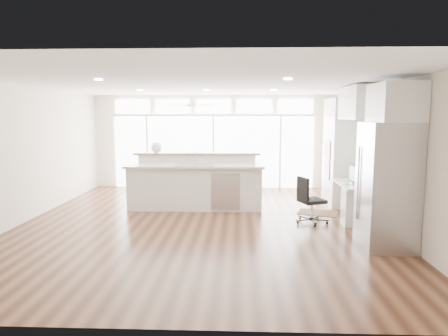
{
  "coord_description": "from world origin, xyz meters",
  "views": [
    {
      "loc": [
        0.77,
        -7.67,
        2.09
      ],
      "look_at": [
        0.44,
        0.6,
        1.02
      ],
      "focal_mm": 32.0,
      "sensor_mm": 36.0,
      "label": 1
    }
  ],
  "objects": [
    {
      "name": "floor",
      "position": [
        0.0,
        0.0,
        -0.01
      ],
      "size": [
        7.0,
        8.0,
        0.02
      ],
      "primitive_type": "cube",
      "color": "#3C2012",
      "rests_on": "ground"
    },
    {
      "name": "ceiling",
      "position": [
        0.0,
        0.0,
        2.7
      ],
      "size": [
        7.0,
        8.0,
        0.02
      ],
      "primitive_type": "cube",
      "color": "white",
      "rests_on": "wall_back"
    },
    {
      "name": "wall_back",
      "position": [
        0.0,
        4.0,
        1.35
      ],
      "size": [
        7.0,
        0.04,
        2.7
      ],
      "primitive_type": "cube",
      "color": "silver",
      "rests_on": "floor"
    },
    {
      "name": "wall_front",
      "position": [
        0.0,
        -4.0,
        1.35
      ],
      "size": [
        7.0,
        0.04,
        2.7
      ],
      "primitive_type": "cube",
      "color": "silver",
      "rests_on": "floor"
    },
    {
      "name": "wall_left",
      "position": [
        -3.5,
        0.0,
        1.35
      ],
      "size": [
        0.04,
        8.0,
        2.7
      ],
      "primitive_type": "cube",
      "color": "silver",
      "rests_on": "floor"
    },
    {
      "name": "wall_right",
      "position": [
        3.5,
        0.0,
        1.35
      ],
      "size": [
        0.04,
        8.0,
        2.7
      ],
      "primitive_type": "cube",
      "color": "silver",
      "rests_on": "floor"
    },
    {
      "name": "glass_wall",
      "position": [
        0.0,
        3.94,
        1.05
      ],
      "size": [
        5.8,
        0.06,
        2.08
      ],
      "primitive_type": "cube",
      "color": "white",
      "rests_on": "wall_back"
    },
    {
      "name": "transom_row",
      "position": [
        0.0,
        3.94,
        2.38
      ],
      "size": [
        5.9,
        0.06,
        0.4
      ],
      "primitive_type": "cube",
      "color": "white",
      "rests_on": "wall_back"
    },
    {
      "name": "desk_window",
      "position": [
        3.46,
        0.3,
        1.55
      ],
      "size": [
        0.04,
        0.85,
        0.85
      ],
      "primitive_type": "cube",
      "color": "white",
      "rests_on": "wall_right"
    },
    {
      "name": "ceiling_fan",
      "position": [
        -0.5,
        2.8,
        2.48
      ],
      "size": [
        1.16,
        1.16,
        0.32
      ],
      "primitive_type": "cube",
      "color": "silver",
      "rests_on": "ceiling"
    },
    {
      "name": "recessed_lights",
      "position": [
        0.0,
        0.2,
        2.68
      ],
      "size": [
        3.4,
        3.0,
        0.02
      ],
      "primitive_type": "cube",
      "color": "silver",
      "rests_on": "ceiling"
    },
    {
      "name": "oven_cabinet",
      "position": [
        3.17,
        1.8,
        1.25
      ],
      "size": [
        0.64,
        1.2,
        2.5
      ],
      "primitive_type": "cube",
      "color": "white",
      "rests_on": "floor"
    },
    {
      "name": "desk_nook",
      "position": [
        3.13,
        0.3,
        0.38
      ],
      "size": [
        0.72,
        1.3,
        0.76
      ],
      "primitive_type": "cube",
      "color": "white",
      "rests_on": "floor"
    },
    {
      "name": "upper_cabinets",
      "position": [
        3.17,
        0.3,
        2.35
      ],
      "size": [
        0.64,
        1.3,
        0.64
      ],
      "primitive_type": "cube",
      "color": "white",
      "rests_on": "wall_right"
    },
    {
      "name": "refrigerator",
      "position": [
        3.11,
        -1.35,
        1.0
      ],
      "size": [
        0.76,
        0.9,
        2.0
      ],
      "primitive_type": "cube",
      "color": "#ABAAAF",
      "rests_on": "floor"
    },
    {
      "name": "fridge_cabinet",
      "position": [
        3.17,
        -1.35,
        2.3
      ],
      "size": [
        0.64,
        0.9,
        0.6
      ],
      "primitive_type": "cube",
      "color": "white",
      "rests_on": "wall_right"
    },
    {
      "name": "framed_photos",
      "position": [
        3.46,
        0.92,
        1.4
      ],
      "size": [
        0.06,
        0.22,
        0.8
      ],
      "primitive_type": "cube",
      "color": "black",
      "rests_on": "wall_right"
    },
    {
      "name": "kitchen_island",
      "position": [
        -0.24,
        1.25,
        0.62
      ],
      "size": [
        3.13,
        1.23,
        1.23
      ],
      "primitive_type": "cube",
      "rotation": [
        0.0,
        0.0,
        0.02
      ],
      "color": "white",
      "rests_on": "floor"
    },
    {
      "name": "rug",
      "position": [
        2.48,
        0.9,
        0.01
      ],
      "size": [
        0.98,
        0.83,
        0.01
      ],
      "primitive_type": "cube",
      "rotation": [
        0.0,
        0.0,
        -0.31
      ],
      "color": "#391F12",
      "rests_on": "floor"
    },
    {
      "name": "office_chair",
      "position": [
        2.19,
        0.06,
        0.46
      ],
      "size": [
        0.6,
        0.58,
        0.91
      ],
      "primitive_type": "cube",
      "rotation": [
        0.0,
        0.0,
        0.36
      ],
      "color": "black",
      "rests_on": "floor"
    },
    {
      "name": "fishbowl",
      "position": [
        -1.19,
        1.63,
        1.36
      ],
      "size": [
        0.27,
        0.27,
        0.26
      ],
      "primitive_type": "sphere",
      "rotation": [
        0.0,
        0.0,
        0.05
      ],
      "color": "white",
      "rests_on": "kitchen_island"
    },
    {
      "name": "monitor",
      "position": [
        3.05,
        0.3,
        0.96
      ],
      "size": [
        0.09,
        0.47,
        0.39
      ],
      "primitive_type": "cube",
      "rotation": [
        0.0,
        0.0,
        0.02
      ],
      "color": "black",
      "rests_on": "desk_nook"
    },
    {
      "name": "keyboard",
      "position": [
        2.88,
        0.3,
        0.77
      ],
      "size": [
        0.14,
        0.31,
        0.02
      ],
      "primitive_type": "cube",
      "rotation": [
        0.0,
        0.0,
        0.1
      ],
      "color": "white",
      "rests_on": "desk_nook"
    },
    {
      "name": "potted_plant",
      "position": [
        3.17,
        1.8,
        2.61
      ],
      "size": [
        0.26,
        0.28,
        0.21
      ],
      "primitive_type": "imported",
      "rotation": [
        0.0,
        0.0,
        0.05
      ],
      "color": "#2E622A",
      "rests_on": "oven_cabinet"
    }
  ]
}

